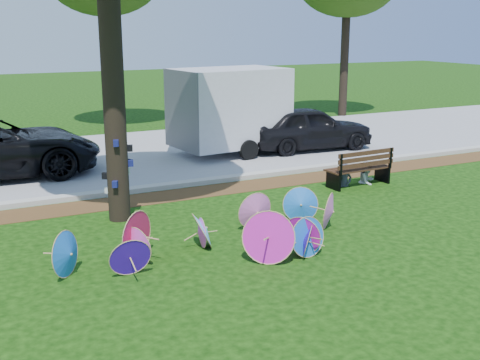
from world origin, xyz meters
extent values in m
plane|color=black|center=(0.00, 0.00, 0.00)|extent=(90.00, 90.00, 0.00)
cube|color=#472D16|center=(0.00, 4.50, 0.01)|extent=(90.00, 1.00, 0.01)
cube|color=#B7B5AD|center=(0.00, 5.20, 0.06)|extent=(90.00, 0.30, 0.12)
cube|color=gray|center=(0.00, 9.35, 0.01)|extent=(90.00, 8.00, 0.01)
cylinder|color=black|center=(-1.62, 3.32, 3.02)|extent=(0.44, 0.44, 6.04)
cone|color=#EA4AC3|center=(-2.02, 0.83, 0.33)|extent=(0.43, 0.67, 0.66)
cone|color=#CB19A9|center=(0.74, 0.00, 0.35)|extent=(0.56, 0.68, 0.71)
cone|color=blue|center=(1.62, 1.49, 0.37)|extent=(0.76, 0.51, 0.74)
cone|color=#3D11B7|center=(-2.26, 0.38, 0.34)|extent=(0.70, 0.31, 0.69)
cone|color=#D160B3|center=(0.60, 1.49, 0.38)|extent=(0.77, 0.27, 0.77)
cone|color=#D160B3|center=(1.93, 0.88, 0.37)|extent=(0.68, 0.66, 0.75)
cone|color=#3D11B7|center=(0.69, -0.16, 0.29)|extent=(0.53, 0.60, 0.59)
cone|color=#CB19A9|center=(0.04, -0.04, 0.46)|extent=(0.95, 0.85, 0.92)
cone|color=#EA4AC3|center=(-0.76, 1.06, 0.28)|extent=(0.16, 0.57, 0.56)
cone|color=blue|center=(-3.13, 0.77, 0.38)|extent=(0.62, 0.68, 0.77)
cone|color=#BD1E46|center=(-1.98, 1.06, 0.43)|extent=(0.76, 0.67, 0.87)
cone|color=#5FC9FF|center=(-0.68, 1.06, 0.35)|extent=(0.53, 0.77, 0.68)
cone|color=blue|center=(0.73, -0.11, 0.36)|extent=(0.75, 0.32, 0.73)
imported|color=black|center=(5.76, 7.70, 0.70)|extent=(4.25, 1.98, 1.41)
cube|color=silver|center=(3.23, 8.25, 1.46)|extent=(3.54, 2.47, 2.93)
imported|color=#3E4255|center=(4.11, 3.44, 0.57)|extent=(0.43, 0.29, 1.15)
imported|color=silver|center=(4.81, 3.44, 0.55)|extent=(0.64, 0.58, 1.10)
cylinder|color=black|center=(1.14, 14.68, 2.50)|extent=(0.36, 0.36, 5.00)
cylinder|color=black|center=(11.21, 13.45, 2.50)|extent=(0.36, 0.36, 5.00)
camera|label=1|loc=(-4.63, -8.41, 3.89)|focal=45.00mm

